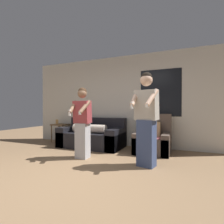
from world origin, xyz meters
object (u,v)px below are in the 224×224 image
side_table (60,127)px  person_left (82,122)px  couch (92,136)px  person_right (146,118)px  armchair (153,140)px

side_table → person_left: 2.24m
person_left → couch: bearing=108.3°
side_table → person_right: person_right is taller
person_left → armchair: bearing=39.3°
armchair → person_left: (-1.37, -1.12, 0.49)m
couch → side_table: size_ratio=2.42×
couch → side_table: 1.39m
person_left → person_right: bearing=-1.0°
side_table → person_right: bearing=-24.1°
couch → person_left: (0.38, -1.15, 0.51)m
couch → side_table: bearing=169.7°
couch → person_left: bearing=-71.7°
person_left → person_right: (1.44, -0.03, 0.12)m
armchair → person_left: size_ratio=0.62×
person_left → side_table: bearing=141.2°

